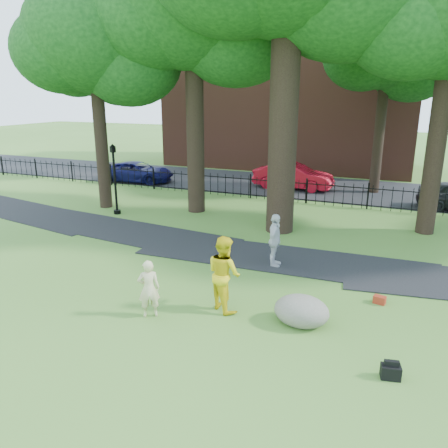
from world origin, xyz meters
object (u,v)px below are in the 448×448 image
at_px(woman, 149,289).
at_px(lamppost, 115,180).
at_px(boulder, 302,309).
at_px(man, 224,273).
at_px(red_sedan, 293,176).

distance_m(woman, lamppost, 10.29).
xyz_separation_m(boulder, lamppost, (-10.24, 6.73, 1.20)).
bearing_deg(woman, man, -179.80).
height_order(man, red_sedan, man).
bearing_deg(man, lamppost, -5.63).
bearing_deg(woman, boulder, 162.28).
bearing_deg(red_sedan, lamppost, 146.66).
bearing_deg(woman, lamppost, -84.28).
bearing_deg(woman, red_sedan, -123.14).
xyz_separation_m(woman, lamppost, (-6.63, 7.82, 0.84)).
bearing_deg(man, woman, 68.49).
bearing_deg(lamppost, woman, -32.04).
height_order(boulder, lamppost, lamppost).
xyz_separation_m(lamppost, red_sedan, (6.22, 8.60, -0.84)).
xyz_separation_m(man, red_sedan, (-1.98, 15.33, -0.24)).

